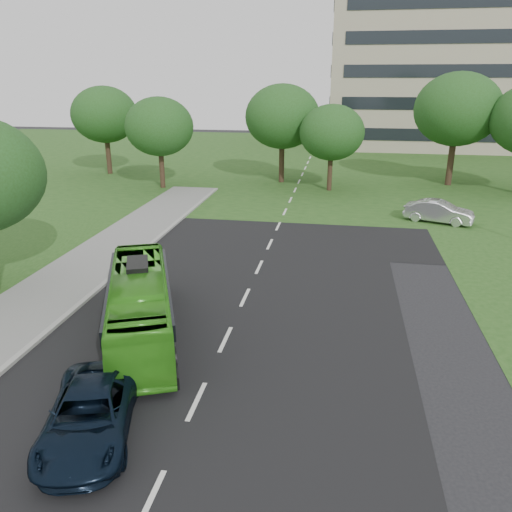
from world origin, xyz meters
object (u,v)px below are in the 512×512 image
Objects in this scene: tree_park_c at (332,133)px; sedan at (439,212)px; tree_park_d at (457,109)px; tree_park_a at (159,127)px; tree_park_f at (104,115)px; office_building at (475,57)px; suv at (90,414)px; tree_park_b at (282,117)px; bus at (140,305)px.

tree_park_c is 1.63× the size of sedan.
sedan is at bearing -102.89° from tree_park_d.
tree_park_a is 0.91× the size of tree_park_f.
office_building is at bearing 75.92° from tree_park_d.
sedan reaches higher than suv.
tree_park_b is at bearing 146.97° from tree_park_c.
tree_park_f reaches higher than bus.
tree_park_b is 1.84× the size of suv.
office_building is 4.49× the size of tree_park_f.
tree_park_a is 1.08× the size of tree_park_c.
bus reaches higher than sedan.
bus is at bearing 82.05° from suv.
tree_park_d reaches higher than suv.
tree_park_f reaches higher than sedan.
tree_park_b is 0.90× the size of tree_park_d.
sedan is at bearing -49.97° from tree_park_c.
tree_park_a is 0.88× the size of tree_park_b.
sedan is at bearing -19.16° from tree_park_a.
bus is at bearing -92.97° from tree_park_b.
tree_park_d is at bearing 50.65° from suv.
tree_park_b is 15.91m from tree_park_d.
suv is (-0.80, -37.54, -5.50)m from tree_park_b.
tree_park_f is at bearing 175.46° from tree_park_b.
tree_park_d reaches higher than bus.
sedan is 0.93× the size of suv.
tree_park_d is 42.68m from suv.
bus is at bearing -111.54° from office_building.
suv is at bearing -73.57° from tree_park_a.
office_building is 3.92× the size of tree_park_d.
tree_park_c is at bearing 5.14° from tree_park_a.
office_building is at bearing 53.88° from tree_park_b.
tree_park_f is at bearing 143.56° from tree_park_a.
tree_park_a is 27.05m from tree_park_d.
bus is at bearing -102.60° from tree_park_c.
office_building reaches higher than tree_park_d.
sedan is 28.41m from suv.
sedan is at bearing 45.52° from suv.
tree_park_c is 1.51× the size of suv.
suv is at bearing -91.22° from tree_park_b.
bus is at bearing 163.39° from sedan.
tree_park_a is 0.79× the size of tree_park_d.
tree_park_f is at bearing 86.08° from sedan.
sedan is (7.94, -9.45, -4.36)m from tree_park_c.
tree_park_c reaches higher than suv.
suv is (17.80, -39.02, -5.38)m from tree_park_f.
sedan is (12.69, -12.54, -5.43)m from tree_park_b.
sedan is (23.24, -8.07, -4.75)m from tree_park_a.
tree_park_c is 29.54m from bus.
office_building is 75.04m from suv.
tree_park_b is 18.65m from sedan.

